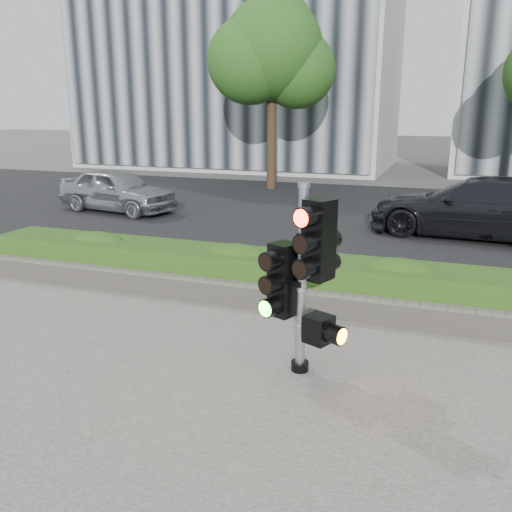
% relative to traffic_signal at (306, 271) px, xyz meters
% --- Properties ---
extents(ground, '(120.00, 120.00, 0.00)m').
position_rel_traffic_signal_xyz_m(ground, '(-0.66, -0.04, -1.28)').
color(ground, '#51514C').
rests_on(ground, ground).
extents(sidewalk, '(16.00, 11.00, 0.03)m').
position_rel_traffic_signal_xyz_m(sidewalk, '(-0.66, -2.54, -1.26)').
color(sidewalk, '#9E9389').
rests_on(sidewalk, ground).
extents(road, '(60.00, 13.00, 0.02)m').
position_rel_traffic_signal_xyz_m(road, '(-0.66, 9.96, -1.27)').
color(road, black).
rests_on(road, ground).
extents(curb, '(60.00, 0.25, 0.12)m').
position_rel_traffic_signal_xyz_m(curb, '(-0.66, 3.11, -1.22)').
color(curb, gray).
rests_on(curb, ground).
extents(stone_wall, '(12.00, 0.32, 0.34)m').
position_rel_traffic_signal_xyz_m(stone_wall, '(-0.66, 1.86, -1.08)').
color(stone_wall, gray).
rests_on(stone_wall, sidewalk).
extents(hedge, '(12.00, 1.00, 0.68)m').
position_rel_traffic_signal_xyz_m(hedge, '(-0.66, 2.51, -0.91)').
color(hedge, '#508729').
rests_on(hedge, sidewalk).
extents(building_left, '(16.00, 9.00, 15.00)m').
position_rel_traffic_signal_xyz_m(building_left, '(-9.66, 22.96, 6.22)').
color(building_left, '#B7B7B2').
rests_on(building_left, ground).
extents(tree_left, '(4.61, 4.03, 7.34)m').
position_rel_traffic_signal_xyz_m(tree_left, '(-5.18, 14.52, 3.77)').
color(tree_left, black).
rests_on(tree_left, ground).
extents(traffic_signal, '(0.84, 0.71, 2.26)m').
position_rel_traffic_signal_xyz_m(traffic_signal, '(0.00, 0.00, 0.00)').
color(traffic_signal, black).
rests_on(traffic_signal, sidewalk).
extents(car_silver, '(4.03, 2.18, 1.30)m').
position_rel_traffic_signal_xyz_m(car_silver, '(-8.03, 8.20, -0.61)').
color(car_silver, '#9FA2A5').
rests_on(car_silver, road).
extents(car_dark, '(5.24, 2.61, 1.46)m').
position_rel_traffic_signal_xyz_m(car_dark, '(2.13, 8.25, -0.53)').
color(car_dark, black).
rests_on(car_dark, road).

